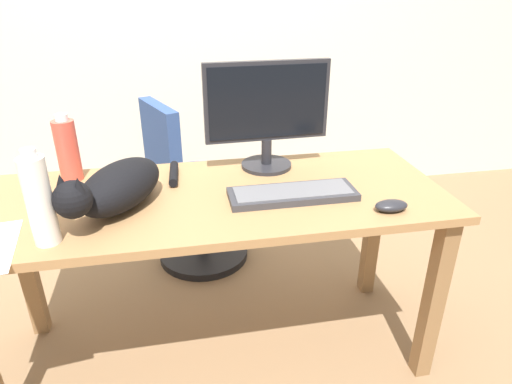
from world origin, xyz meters
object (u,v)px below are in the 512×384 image
at_px(cat, 117,187).
at_px(spray_bottle, 67,150).
at_px(keyboard, 293,194).
at_px(water_bottle, 39,200).
at_px(office_chair, 192,198).
at_px(computer_mouse, 391,206).
at_px(monitor, 267,112).

relative_size(cat, spray_bottle, 2.11).
bearing_deg(keyboard, cat, 177.97).
bearing_deg(cat, water_bottle, -137.49).
bearing_deg(office_chair, computer_mouse, -56.51).
xyz_separation_m(cat, spray_bottle, (-0.19, 0.29, 0.04)).
distance_m(office_chair, water_bottle, 1.12).
bearing_deg(cat, computer_mouse, -11.49).
bearing_deg(water_bottle, computer_mouse, -0.43).
bearing_deg(water_bottle, monitor, 30.75).
relative_size(keyboard, computer_mouse, 4.00).
bearing_deg(monitor, water_bottle, -149.25).
height_order(keyboard, spray_bottle, spray_bottle).
height_order(office_chair, spray_bottle, spray_bottle).
distance_m(office_chair, keyboard, 0.90).
bearing_deg(keyboard, spray_bottle, 158.35).
bearing_deg(computer_mouse, keyboard, 151.63).
distance_m(keyboard, computer_mouse, 0.33).
bearing_deg(monitor, cat, -154.03).
distance_m(monitor, cat, 0.63).
distance_m(cat, water_bottle, 0.25).
relative_size(water_bottle, spray_bottle, 1.13).
distance_m(monitor, keyboard, 0.36).
bearing_deg(computer_mouse, water_bottle, 179.57).
distance_m(office_chair, spray_bottle, 0.79).
relative_size(monitor, spray_bottle, 1.92).
bearing_deg(spray_bottle, office_chair, 45.53).
distance_m(keyboard, spray_bottle, 0.84).
height_order(water_bottle, spray_bottle, water_bottle).
bearing_deg(office_chair, cat, -109.04).
distance_m(keyboard, water_bottle, 0.79).
relative_size(keyboard, spray_bottle, 1.75).
bearing_deg(monitor, computer_mouse, -54.29).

